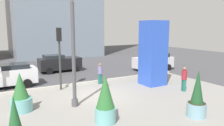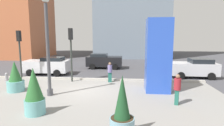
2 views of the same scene
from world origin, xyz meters
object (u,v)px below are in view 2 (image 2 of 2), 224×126
object	(u,v)px
potted_plant_curbside	(34,93)
car_curb_west	(104,61)
lamp_post	(48,50)
car_curb_east	(194,68)
fire_hydrant	(7,77)
car_passing_lane	(48,65)
traffic_light_far_side	(71,46)
pedestrian_by_curb	(177,88)
traffic_light_corner	(20,46)
art_pillar_blue	(158,56)
pedestrian_crossing	(110,71)
potted_plant_near_left	(15,78)
potted_plant_by_pillar	(122,112)

from	to	relation	value
potted_plant_curbside	car_curb_west	bearing A→B (deg)	83.11
lamp_post	car_curb_east	bearing A→B (deg)	29.85
lamp_post	fire_hydrant	size ratio (longest dim) A/B	7.88
fire_hydrant	car_passing_lane	distance (m)	3.77
traffic_light_far_side	car_curb_east	distance (m)	10.89
pedestrian_by_curb	traffic_light_corner	bearing A→B (deg)	157.01
fire_hydrant	traffic_light_far_side	world-z (taller)	traffic_light_far_side
traffic_light_far_side	car_passing_lane	xyz separation A→B (m)	(-3.20, 2.56, -2.05)
fire_hydrant	car_passing_lane	bearing A→B (deg)	57.03
art_pillar_blue	pedestrian_crossing	size ratio (longest dim) A/B	2.98
lamp_post	traffic_light_corner	distance (m)	6.08
potted_plant_near_left	traffic_light_far_side	world-z (taller)	traffic_light_far_side
potted_plant_near_left	pedestrian_by_curb	xyz separation A→B (m)	(10.14, -1.51, 0.06)
lamp_post	pedestrian_crossing	xyz separation A→B (m)	(3.38, 3.68, -1.99)
potted_plant_curbside	pedestrian_by_curb	bearing A→B (deg)	14.95
potted_plant_curbside	fire_hydrant	xyz separation A→B (m)	(-5.44, 5.75, -0.68)
potted_plant_near_left	car_passing_lane	size ratio (longest dim) A/B	0.49
car_curb_east	traffic_light_far_side	bearing A→B (deg)	-166.40
potted_plant_near_left	car_curb_west	size ratio (longest dim) A/B	0.51
pedestrian_crossing	traffic_light_corner	bearing A→B (deg)	176.27
lamp_post	potted_plant_by_pillar	bearing A→B (deg)	-42.40
art_pillar_blue	pedestrian_crossing	xyz separation A→B (m)	(-3.41, 2.06, -1.51)
potted_plant_curbside	traffic_light_far_side	xyz separation A→B (m)	(-0.21, 6.33, 1.87)
lamp_post	potted_plant_curbside	world-z (taller)	lamp_post
potted_plant_by_pillar	potted_plant_near_left	size ratio (longest dim) A/B	1.12
potted_plant_near_left	pedestrian_by_curb	bearing A→B (deg)	-8.48
potted_plant_curbside	traffic_light_corner	world-z (taller)	traffic_light_corner
pedestrian_crossing	car_passing_lane	bearing A→B (deg)	158.53
art_pillar_blue	car_curb_west	size ratio (longest dim) A/B	1.20
fire_hydrant	pedestrian_crossing	distance (m)	8.38
traffic_light_far_side	car_curb_west	size ratio (longest dim) A/B	1.07
fire_hydrant	traffic_light_corner	world-z (taller)	traffic_light_corner
car_curb_west	art_pillar_blue	bearing A→B (deg)	-60.40
traffic_light_far_side	car_curb_west	world-z (taller)	traffic_light_far_side
pedestrian_by_curb	traffic_light_far_side	bearing A→B (deg)	148.25
car_curb_west	pedestrian_by_curb	bearing A→B (deg)	-63.31
art_pillar_blue	traffic_light_corner	size ratio (longest dim) A/B	1.16
car_curb_east	traffic_light_corner	bearing A→B (deg)	-172.69
pedestrian_crossing	potted_plant_by_pillar	bearing A→B (deg)	-80.78
traffic_light_corner	potted_plant_by_pillar	bearing A→B (deg)	-42.96
traffic_light_corner	pedestrian_crossing	size ratio (longest dim) A/B	2.57
pedestrian_by_curb	pedestrian_crossing	world-z (taller)	pedestrian_by_curb
potted_plant_near_left	potted_plant_curbside	world-z (taller)	potted_plant_curbside
fire_hydrant	car_curb_east	size ratio (longest dim) A/B	0.19
lamp_post	fire_hydrant	bearing A→B (deg)	148.67
fire_hydrant	car_passing_lane	xyz separation A→B (m)	(2.03, 3.14, 0.50)
car_curb_east	pedestrian_by_curb	distance (m)	7.67
fire_hydrant	traffic_light_corner	xyz separation A→B (m)	(0.56, 1.16, 2.45)
pedestrian_crossing	car_curb_east	bearing A→B (deg)	18.50
fire_hydrant	car_curb_west	xyz separation A→B (m)	(6.98, 6.98, 0.50)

